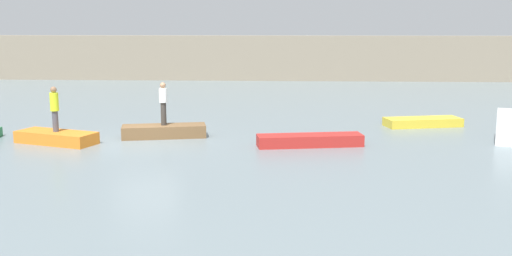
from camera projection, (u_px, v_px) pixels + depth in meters
ground_plane at (145, 143)px, 22.37m from camera, size 120.00×120.00×0.00m
embankment_wall at (219, 58)px, 46.84m from camera, size 80.00×1.20×3.55m
rowboat_orange at (56, 137)px, 22.36m from camera, size 3.36×2.13×0.46m
rowboat_brown at (164, 131)px, 23.53m from camera, size 3.47×1.71×0.50m
rowboat_red at (310, 140)px, 21.87m from camera, size 4.05×1.58×0.44m
rowboat_yellow at (423, 122)px, 26.07m from camera, size 3.53×1.86×0.38m
person_hiviz_shirt at (55, 107)px, 22.14m from camera, size 0.32×0.32×1.73m
person_white_shirt at (163, 101)px, 23.31m from camera, size 0.32×0.32×1.72m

